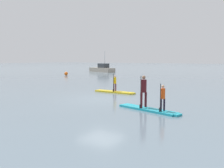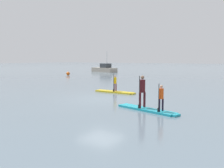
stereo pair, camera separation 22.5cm
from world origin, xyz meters
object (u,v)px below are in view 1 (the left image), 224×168
(paddler_child_front, at_px, (163,96))
(paddleboard_near, at_px, (115,92))
(mooring_buoy_near, at_px, (66,74))
(fishing_boat_green_midground, at_px, (102,69))
(paddleboard_far, at_px, (148,110))
(paddler_adult, at_px, (144,89))
(paddler_child_solo, at_px, (115,82))

(paddler_child_front, bearing_deg, paddleboard_near, 139.80)
(paddleboard_near, xyz_separation_m, mooring_buoy_near, (-16.23, 12.00, 0.22))
(paddler_child_front, relative_size, fishing_boat_green_midground, 0.21)
(paddler_child_front, bearing_deg, paddleboard_far, 165.16)
(paddler_adult, bearing_deg, fishing_boat_green_midground, 128.70)
(paddler_adult, distance_m, fishing_boat_green_midground, 35.17)
(paddler_child_solo, distance_m, paddleboard_far, 6.53)
(mooring_buoy_near, bearing_deg, paddleboard_near, -36.49)
(paddleboard_far, bearing_deg, fishing_boat_green_midground, 129.01)
(paddler_child_solo, bearing_deg, paddleboard_near, 94.86)
(paddleboard_near, height_order, paddler_child_solo, paddler_child_solo)
(paddler_adult, bearing_deg, mooring_buoy_near, 141.58)
(paddler_child_solo, height_order, paddleboard_far, paddler_child_solo)
(paddler_adult, distance_m, mooring_buoy_near, 26.38)
(paddler_child_solo, xyz_separation_m, mooring_buoy_near, (-16.23, 12.01, -0.49))
(paddler_child_front, bearing_deg, paddler_child_solo, 139.86)
(paddler_adult, relative_size, paddler_child_front, 1.23)
(paddleboard_near, bearing_deg, paddleboard_far, -43.22)
(paddler_child_solo, bearing_deg, paddleboard_far, -43.15)
(paddler_child_front, bearing_deg, fishing_boat_green_midground, 129.76)
(paddler_child_solo, height_order, fishing_boat_green_midground, fishing_boat_green_midground)
(paddler_child_solo, relative_size, paddleboard_far, 0.38)
(paddleboard_near, bearing_deg, paddler_adult, -44.67)
(paddler_adult, bearing_deg, paddleboard_near, 135.33)
(paddler_adult, xyz_separation_m, paddler_child_front, (1.08, -0.27, -0.22))
(paddleboard_far, distance_m, paddler_adult, 0.99)
(paddler_child_front, xyz_separation_m, fishing_boat_green_midground, (-23.06, 27.72, -0.21))
(paddler_child_solo, distance_m, fishing_boat_green_midground, 29.00)
(paddler_child_solo, xyz_separation_m, paddler_child_front, (5.51, -4.64, 0.01))
(paddleboard_far, xyz_separation_m, fishing_boat_green_midground, (-22.29, 27.52, 0.50))
(paddler_adult, bearing_deg, paddleboard_far, -12.84)
(paddleboard_near, bearing_deg, paddler_child_solo, -85.14)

